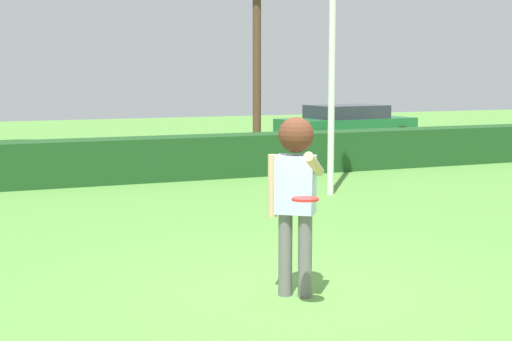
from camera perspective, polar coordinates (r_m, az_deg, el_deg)
ground_plane at (r=7.72m, az=3.38°, el=-9.36°), size 60.00×60.00×0.00m
person at (r=7.44m, az=2.99°, el=-0.87°), size 0.47×0.84×1.80m
frisbee at (r=6.86m, az=3.72°, el=-2.16°), size 0.25×0.25×0.02m
hedge_row at (r=15.69m, az=-10.69°, el=0.74°), size 24.25×0.90×0.89m
parked_car_green at (r=23.33m, az=6.82°, el=3.54°), size 4.36×2.16×1.25m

